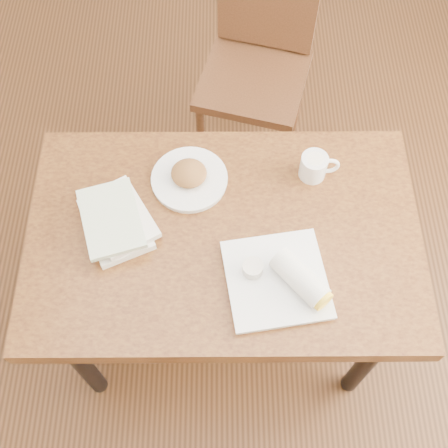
{
  "coord_description": "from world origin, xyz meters",
  "views": [
    {
      "loc": [
        -0.0,
        -0.78,
        2.22
      ],
      "look_at": [
        0.0,
        0.0,
        0.8
      ],
      "focal_mm": 45.0,
      "sensor_mm": 36.0,
      "label": 1
    }
  ],
  "objects_px": {
    "coffee_mug": "(315,166)",
    "book_stack": "(116,220)",
    "table": "(224,246)",
    "plate_scone": "(189,177)",
    "plate_burrito": "(284,279)",
    "chair_far": "(259,53)"
  },
  "relations": [
    {
      "from": "coffee_mug",
      "to": "book_stack",
      "type": "height_order",
      "value": "coffee_mug"
    },
    {
      "from": "table",
      "to": "coffee_mug",
      "type": "height_order",
      "value": "coffee_mug"
    },
    {
      "from": "plate_scone",
      "to": "book_stack",
      "type": "bearing_deg",
      "value": -143.67
    },
    {
      "from": "plate_scone",
      "to": "coffee_mug",
      "type": "height_order",
      "value": "coffee_mug"
    },
    {
      "from": "table",
      "to": "plate_burrito",
      "type": "bearing_deg",
      "value": -45.01
    },
    {
      "from": "coffee_mug",
      "to": "table",
      "type": "bearing_deg",
      "value": -143.75
    },
    {
      "from": "plate_scone",
      "to": "coffee_mug",
      "type": "bearing_deg",
      "value": 3.81
    },
    {
      "from": "coffee_mug",
      "to": "book_stack",
      "type": "relative_size",
      "value": 0.42
    },
    {
      "from": "plate_scone",
      "to": "book_stack",
      "type": "height_order",
      "value": "plate_scone"
    },
    {
      "from": "table",
      "to": "coffee_mug",
      "type": "bearing_deg",
      "value": 36.25
    },
    {
      "from": "table",
      "to": "plate_scone",
      "type": "relative_size",
      "value": 4.92
    },
    {
      "from": "plate_scone",
      "to": "plate_burrito",
      "type": "relative_size",
      "value": 0.75
    },
    {
      "from": "coffee_mug",
      "to": "book_stack",
      "type": "distance_m",
      "value": 0.63
    },
    {
      "from": "chair_far",
      "to": "book_stack",
      "type": "distance_m",
      "value": 1.05
    },
    {
      "from": "table",
      "to": "plate_scone",
      "type": "height_order",
      "value": "plate_scone"
    },
    {
      "from": "plate_scone",
      "to": "chair_far",
      "type": "bearing_deg",
      "value": 71.48
    },
    {
      "from": "plate_scone",
      "to": "plate_burrito",
      "type": "xyz_separation_m",
      "value": [
        0.27,
        -0.34,
        0.0
      ]
    },
    {
      "from": "plate_burrito",
      "to": "book_stack",
      "type": "distance_m",
      "value": 0.52
    },
    {
      "from": "plate_scone",
      "to": "book_stack",
      "type": "relative_size",
      "value": 0.81
    },
    {
      "from": "coffee_mug",
      "to": "plate_burrito",
      "type": "bearing_deg",
      "value": -107.32
    },
    {
      "from": "table",
      "to": "coffee_mug",
      "type": "distance_m",
      "value": 0.37
    },
    {
      "from": "coffee_mug",
      "to": "plate_burrito",
      "type": "xyz_separation_m",
      "value": [
        -0.12,
        -0.37,
        -0.02
      ]
    }
  ]
}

